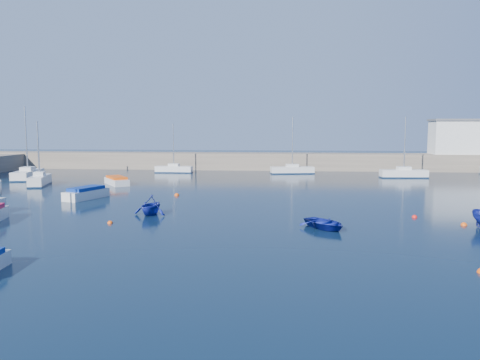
# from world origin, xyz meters

# --- Properties ---
(ground) EXTENTS (220.00, 220.00, 0.00)m
(ground) POSITION_xyz_m (0.00, 0.00, 0.00)
(ground) COLOR black
(ground) RESTS_ON ground
(back_wall) EXTENTS (96.00, 4.50, 2.60)m
(back_wall) POSITION_xyz_m (0.00, 46.00, 1.30)
(back_wall) COLOR #786B5B
(back_wall) RESTS_ON ground
(harbor_office) EXTENTS (10.00, 4.00, 5.00)m
(harbor_office) POSITION_xyz_m (30.00, 46.00, 5.10)
(harbor_office) COLOR silver
(harbor_office) RESTS_ON back_wall
(sailboat_3) EXTENTS (2.92, 5.57, 7.30)m
(sailboat_3) POSITION_xyz_m (-25.10, 22.84, 0.63)
(sailboat_3) COLOR silver
(sailboat_3) RESTS_ON ground
(sailboat_4) EXTENTS (3.33, 7.37, 9.31)m
(sailboat_4) POSITION_xyz_m (-30.20, 29.28, 0.62)
(sailboat_4) COLOR silver
(sailboat_4) RESTS_ON ground
(sailboat_5) EXTENTS (5.42, 1.66, 7.15)m
(sailboat_5) POSITION_xyz_m (-13.48, 39.44, 0.54)
(sailboat_5) COLOR silver
(sailboat_5) RESTS_ON ground
(sailboat_6) EXTENTS (6.39, 2.83, 8.10)m
(sailboat_6) POSITION_xyz_m (3.83, 39.70, 0.55)
(sailboat_6) COLOR silver
(sailboat_6) RESTS_ON ground
(sailboat_7) EXTENTS (6.16, 2.19, 8.01)m
(sailboat_7) POSITION_xyz_m (18.42, 35.41, 0.59)
(sailboat_7) COLOR silver
(sailboat_7) RESTS_ON ground
(motorboat_1) EXTENTS (3.00, 4.86, 1.12)m
(motorboat_1) POSITION_xyz_m (-15.58, 13.62, 0.53)
(motorboat_1) COLOR silver
(motorboat_1) RESTS_ON ground
(motorboat_2) EXTENTS (4.12, 4.83, 0.98)m
(motorboat_2) POSITION_xyz_m (-16.65, 24.46, 0.46)
(motorboat_2) COLOR silver
(motorboat_2) RESTS_ON ground
(dinghy_center) EXTENTS (3.91, 4.14, 0.70)m
(dinghy_center) POSITION_xyz_m (5.36, 2.60, 0.35)
(dinghy_center) COLOR navy
(dinghy_center) RESTS_ON ground
(dinghy_left) EXTENTS (2.96, 3.27, 1.51)m
(dinghy_left) POSITION_xyz_m (-7.32, 6.24, 0.75)
(dinghy_left) COLOR navy
(dinghy_left) RESTS_ON ground
(buoy_0) EXTENTS (0.38, 0.38, 0.38)m
(buoy_0) POSITION_xyz_m (-9.23, 2.92, 0.00)
(buoy_0) COLOR #ED4E0C
(buoy_0) RESTS_ON ground
(buoy_1) EXTENTS (0.39, 0.39, 0.39)m
(buoy_1) POSITION_xyz_m (12.26, 7.08, 0.00)
(buoy_1) COLOR red
(buoy_1) RESTS_ON ground
(buoy_2) EXTENTS (0.43, 0.43, 0.43)m
(buoy_2) POSITION_xyz_m (14.81, 4.50, 0.00)
(buoy_2) COLOR #ED4E0C
(buoy_2) RESTS_ON ground
(buoy_3) EXTENTS (0.47, 0.47, 0.47)m
(buoy_3) POSITION_xyz_m (-7.70, 16.48, 0.00)
(buoy_3) COLOR #ED4E0C
(buoy_3) RESTS_ON ground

